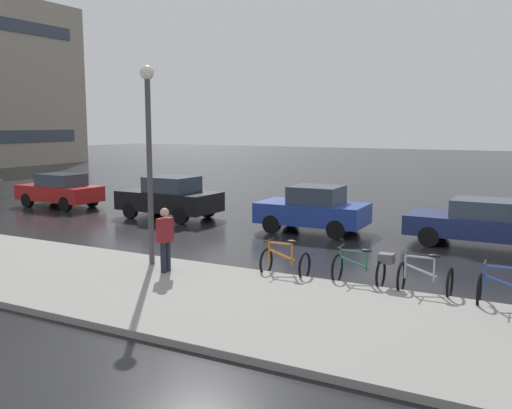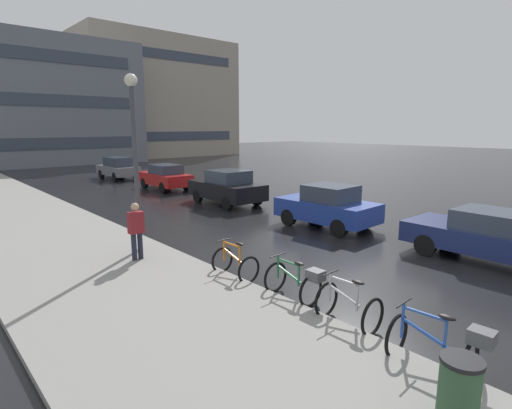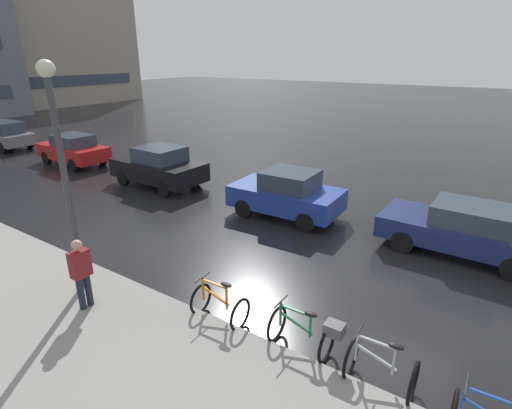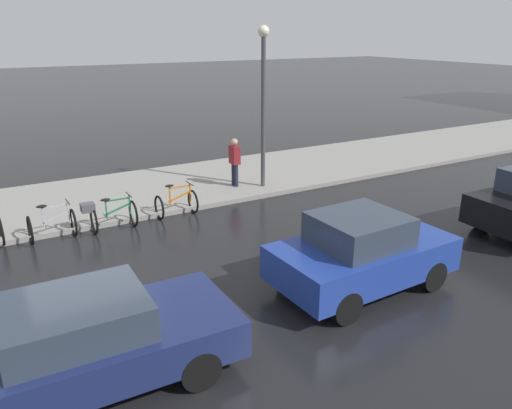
{
  "view_description": "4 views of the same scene",
  "coord_description": "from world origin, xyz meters",
  "px_view_note": "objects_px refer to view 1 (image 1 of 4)",
  "views": [
    {
      "loc": [
        -15.85,
        -2.76,
        3.77
      ],
      "look_at": [
        -1.7,
        4.91,
        1.48
      ],
      "focal_mm": 40.0,
      "sensor_mm": 36.0,
      "label": 1
    },
    {
      "loc": [
        -9.47,
        -4.35,
        3.76
      ],
      "look_at": [
        -1.22,
        4.87,
        1.35
      ],
      "focal_mm": 28.0,
      "sensor_mm": 36.0,
      "label": 2
    },
    {
      "loc": [
        -8.95,
        -1.41,
        5.3
      ],
      "look_at": [
        0.38,
        4.78,
        1.07
      ],
      "focal_mm": 28.0,
      "sensor_mm": 36.0,
      "label": 3
    },
    {
      "loc": [
        9.32,
        -1.61,
        5.08
      ],
      "look_at": [
        0.95,
        3.2,
        1.69
      ],
      "focal_mm": 35.0,
      "sensor_mm": 36.0,
      "label": 4
    }
  ],
  "objects_px": {
    "bicycle_third": "(365,267)",
    "car_navy": "(482,223)",
    "car_blue": "(313,209)",
    "bicycle_second": "(425,279)",
    "car_red": "(60,190)",
    "streetlamp": "(149,143)",
    "pedestrian": "(165,238)",
    "bicycle_farthest": "(285,262)",
    "car_black": "(170,198)"
  },
  "relations": [
    {
      "from": "bicycle_second",
      "to": "car_navy",
      "type": "xyz_separation_m",
      "value": [
        6.11,
        -0.4,
        0.34
      ]
    },
    {
      "from": "car_black",
      "to": "car_red",
      "type": "xyz_separation_m",
      "value": [
        0.06,
        6.23,
        -0.06
      ]
    },
    {
      "from": "car_blue",
      "to": "car_red",
      "type": "xyz_separation_m",
      "value": [
        0.09,
        12.46,
        -0.03
      ]
    },
    {
      "from": "car_red",
      "to": "bicycle_third",
      "type": "bearing_deg",
      "value": -109.79
    },
    {
      "from": "streetlamp",
      "to": "bicycle_second",
      "type": "bearing_deg",
      "value": -81.94
    },
    {
      "from": "car_red",
      "to": "car_navy",
      "type": "bearing_deg",
      "value": -89.34
    },
    {
      "from": "bicycle_farthest",
      "to": "pedestrian",
      "type": "bearing_deg",
      "value": 117.74
    },
    {
      "from": "bicycle_farthest",
      "to": "car_red",
      "type": "bearing_deg",
      "value": 67.19
    },
    {
      "from": "bicycle_third",
      "to": "car_red",
      "type": "distance_m",
      "value": 17.18
    },
    {
      "from": "car_blue",
      "to": "car_red",
      "type": "height_order",
      "value": "car_blue"
    },
    {
      "from": "bicycle_third",
      "to": "car_navy",
      "type": "distance_m",
      "value": 6.29
    },
    {
      "from": "bicycle_third",
      "to": "car_black",
      "type": "height_order",
      "value": "car_black"
    },
    {
      "from": "car_blue",
      "to": "streetlamp",
      "type": "height_order",
      "value": "streetlamp"
    },
    {
      "from": "car_navy",
      "to": "pedestrian",
      "type": "bearing_deg",
      "value": 139.79
    },
    {
      "from": "bicycle_farthest",
      "to": "streetlamp",
      "type": "bearing_deg",
      "value": 104.8
    },
    {
      "from": "car_blue",
      "to": "pedestrian",
      "type": "relative_size",
      "value": 2.2
    },
    {
      "from": "bicycle_farthest",
      "to": "car_black",
      "type": "distance_m",
      "value": 9.92
    },
    {
      "from": "car_red",
      "to": "pedestrian",
      "type": "relative_size",
      "value": 2.32
    },
    {
      "from": "car_red",
      "to": "car_blue",
      "type": "bearing_deg",
      "value": -90.39
    },
    {
      "from": "car_blue",
      "to": "pedestrian",
      "type": "distance_m",
      "value": 7.31
    },
    {
      "from": "car_navy",
      "to": "car_red",
      "type": "relative_size",
      "value": 1.09
    },
    {
      "from": "bicycle_third",
      "to": "pedestrian",
      "type": "distance_m",
      "value": 4.85
    },
    {
      "from": "car_red",
      "to": "car_black",
      "type": "bearing_deg",
      "value": -90.58
    },
    {
      "from": "car_black",
      "to": "streetlamp",
      "type": "bearing_deg",
      "value": -146.26
    },
    {
      "from": "pedestrian",
      "to": "bicycle_farthest",
      "type": "bearing_deg",
      "value": -62.26
    },
    {
      "from": "car_navy",
      "to": "streetlamp",
      "type": "height_order",
      "value": "streetlamp"
    },
    {
      "from": "car_blue",
      "to": "bicycle_second",
      "type": "bearing_deg",
      "value": -138.81
    },
    {
      "from": "car_navy",
      "to": "streetlamp",
      "type": "bearing_deg",
      "value": 134.56
    },
    {
      "from": "bicycle_second",
      "to": "bicycle_farthest",
      "type": "bearing_deg",
      "value": 90.99
    },
    {
      "from": "bicycle_farthest",
      "to": "car_red",
      "type": "xyz_separation_m",
      "value": [
        5.96,
        14.18,
        0.39
      ]
    },
    {
      "from": "bicycle_farthest",
      "to": "car_blue",
      "type": "height_order",
      "value": "car_blue"
    },
    {
      "from": "bicycle_farthest",
      "to": "car_black",
      "type": "relative_size",
      "value": 0.27
    },
    {
      "from": "car_black",
      "to": "car_blue",
      "type": "bearing_deg",
      "value": -90.2
    },
    {
      "from": "bicycle_second",
      "to": "bicycle_third",
      "type": "height_order",
      "value": "bicycle_second"
    },
    {
      "from": "car_blue",
      "to": "car_black",
      "type": "height_order",
      "value": "car_black"
    },
    {
      "from": "car_red",
      "to": "streetlamp",
      "type": "height_order",
      "value": "streetlamp"
    },
    {
      "from": "bicycle_third",
      "to": "bicycle_farthest",
      "type": "xyz_separation_m",
      "value": [
        -0.15,
        1.98,
        -0.09
      ]
    },
    {
      "from": "bicycle_farthest",
      "to": "car_blue",
      "type": "xyz_separation_m",
      "value": [
        5.88,
        1.73,
        0.41
      ]
    },
    {
      "from": "bicycle_farthest",
      "to": "streetlamp",
      "type": "distance_m",
      "value": 4.56
    },
    {
      "from": "car_navy",
      "to": "car_red",
      "type": "height_order",
      "value": "car_red"
    },
    {
      "from": "car_blue",
      "to": "car_red",
      "type": "relative_size",
      "value": 0.95
    },
    {
      "from": "car_navy",
      "to": "car_blue",
      "type": "distance_m",
      "value": 5.51
    },
    {
      "from": "car_navy",
      "to": "car_red",
      "type": "bearing_deg",
      "value": 90.66
    },
    {
      "from": "car_black",
      "to": "streetlamp",
      "type": "relative_size",
      "value": 0.8
    },
    {
      "from": "bicycle_third",
      "to": "pedestrian",
      "type": "xyz_separation_m",
      "value": [
        -1.52,
        4.58,
        0.5
      ]
    },
    {
      "from": "pedestrian",
      "to": "streetlamp",
      "type": "bearing_deg",
      "value": 59.84
    },
    {
      "from": "car_navy",
      "to": "car_black",
      "type": "relative_size",
      "value": 1.06
    },
    {
      "from": "bicycle_farthest",
      "to": "streetlamp",
      "type": "relative_size",
      "value": 0.21
    },
    {
      "from": "car_blue",
      "to": "car_navy",
      "type": "bearing_deg",
      "value": -86.96
    },
    {
      "from": "car_black",
      "to": "streetlamp",
      "type": "height_order",
      "value": "streetlamp"
    }
  ]
}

